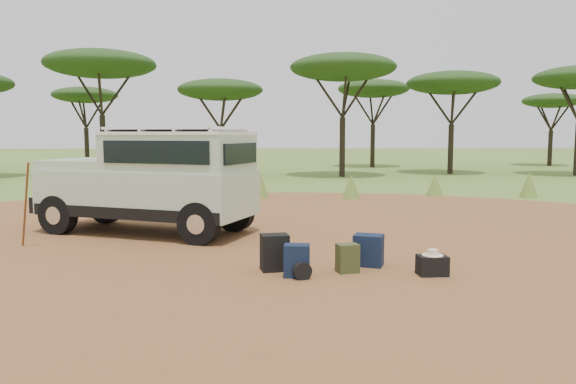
{
  "coord_description": "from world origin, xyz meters",
  "views": [
    {
      "loc": [
        0.16,
        -9.82,
        2.15
      ],
      "look_at": [
        0.62,
        1.09,
        1.0
      ],
      "focal_mm": 35.0,
      "sensor_mm": 36.0,
      "label": 1
    }
  ],
  "objects_px": {
    "backpack_navy": "(297,261)",
    "hard_case": "(432,266)",
    "safari_vehicle": "(153,183)",
    "walking_staff": "(25,205)",
    "backpack_black": "(275,253)",
    "duffel_navy": "(368,250)",
    "backpack_olive": "(347,258)"
  },
  "relations": [
    {
      "from": "backpack_olive",
      "to": "duffel_navy",
      "type": "height_order",
      "value": "duffel_navy"
    },
    {
      "from": "safari_vehicle",
      "to": "hard_case",
      "type": "bearing_deg",
      "value": -15.65
    },
    {
      "from": "walking_staff",
      "to": "backpack_olive",
      "type": "distance_m",
      "value": 6.15
    },
    {
      "from": "backpack_olive",
      "to": "duffel_navy",
      "type": "xyz_separation_m",
      "value": [
        0.4,
        0.42,
        0.03
      ]
    },
    {
      "from": "walking_staff",
      "to": "duffel_navy",
      "type": "bearing_deg",
      "value": -57.9
    },
    {
      "from": "walking_staff",
      "to": "backpack_black",
      "type": "bearing_deg",
      "value": -65.39
    },
    {
      "from": "walking_staff",
      "to": "backpack_olive",
      "type": "bearing_deg",
      "value": -62.75
    },
    {
      "from": "hard_case",
      "to": "safari_vehicle",
      "type": "bearing_deg",
      "value": 138.99
    },
    {
      "from": "walking_staff",
      "to": "backpack_navy",
      "type": "xyz_separation_m",
      "value": [
        4.94,
        -2.36,
        -0.56
      ]
    },
    {
      "from": "backpack_black",
      "to": "backpack_olive",
      "type": "distance_m",
      "value": 1.14
    },
    {
      "from": "backpack_olive",
      "to": "hard_case",
      "type": "height_order",
      "value": "backpack_olive"
    },
    {
      "from": "backpack_navy",
      "to": "backpack_olive",
      "type": "distance_m",
      "value": 0.83
    },
    {
      "from": "backpack_navy",
      "to": "hard_case",
      "type": "bearing_deg",
      "value": 6.95
    },
    {
      "from": "walking_staff",
      "to": "backpack_black",
      "type": "xyz_separation_m",
      "value": [
        4.62,
        -1.96,
        -0.52
      ]
    },
    {
      "from": "safari_vehicle",
      "to": "walking_staff",
      "type": "distance_m",
      "value": 2.57
    },
    {
      "from": "safari_vehicle",
      "to": "walking_staff",
      "type": "xyz_separation_m",
      "value": [
        -2.08,
        -1.48,
        -0.28
      ]
    },
    {
      "from": "backpack_black",
      "to": "backpack_navy",
      "type": "bearing_deg",
      "value": -61.29
    },
    {
      "from": "backpack_navy",
      "to": "duffel_navy",
      "type": "relative_size",
      "value": 0.96
    },
    {
      "from": "walking_staff",
      "to": "hard_case",
      "type": "distance_m",
      "value": 7.41
    },
    {
      "from": "backpack_navy",
      "to": "backpack_olive",
      "type": "relative_size",
      "value": 1.1
    },
    {
      "from": "backpack_black",
      "to": "backpack_olive",
      "type": "bearing_deg",
      "value": -19.0
    },
    {
      "from": "backpack_black",
      "to": "backpack_olive",
      "type": "height_order",
      "value": "backpack_black"
    },
    {
      "from": "safari_vehicle",
      "to": "backpack_navy",
      "type": "relative_size",
      "value": 10.04
    },
    {
      "from": "backpack_black",
      "to": "duffel_navy",
      "type": "relative_size",
      "value": 1.12
    },
    {
      "from": "backpack_olive",
      "to": "duffel_navy",
      "type": "distance_m",
      "value": 0.59
    },
    {
      "from": "backpack_navy",
      "to": "hard_case",
      "type": "xyz_separation_m",
      "value": [
        2.05,
        0.01,
        -0.09
      ]
    },
    {
      "from": "hard_case",
      "to": "backpack_black",
      "type": "bearing_deg",
      "value": 167.54
    },
    {
      "from": "backpack_black",
      "to": "backpack_navy",
      "type": "xyz_separation_m",
      "value": [
        0.33,
        -0.4,
        -0.04
      ]
    },
    {
      "from": "backpack_black",
      "to": "backpack_navy",
      "type": "relative_size",
      "value": 1.17
    },
    {
      "from": "walking_staff",
      "to": "backpack_navy",
      "type": "relative_size",
      "value": 3.4
    },
    {
      "from": "walking_staff",
      "to": "backpack_olive",
      "type": "height_order",
      "value": "walking_staff"
    },
    {
      "from": "safari_vehicle",
      "to": "backpack_black",
      "type": "xyz_separation_m",
      "value": [
        2.54,
        -3.44,
        -0.81
      ]
    }
  ]
}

